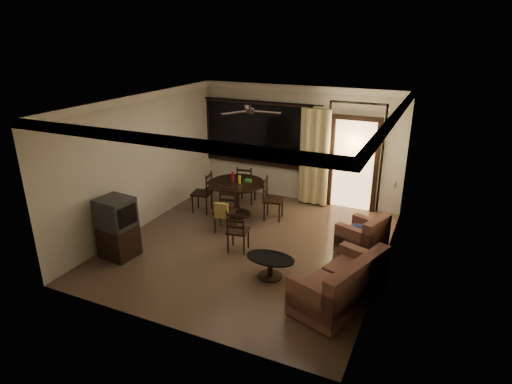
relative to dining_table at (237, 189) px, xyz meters
The scene contains 12 objects.
ground 1.63m from the dining_table, 53.12° to the right, with size 5.50×5.50×0.00m, color #7F6651.
room_shell 2.01m from the dining_table, 20.56° to the left, with size 5.50×6.70×5.50m.
dining_table is the anchor object (origin of this frame).
dining_chair_west 0.90m from the dining_table, 169.94° to the right, with size 0.49×0.49×0.95m.
dining_chair_east 0.90m from the dining_table, ahead, with size 0.49×0.49×0.95m.
dining_chair_south 0.91m from the dining_table, 80.11° to the right, with size 0.49×0.53×0.95m.
dining_chair_north 0.86m from the dining_table, 100.09° to the left, with size 0.49×0.49×0.95m.
tv_cabinet 2.85m from the dining_table, 113.58° to the right, with size 0.65×0.59×1.15m.
sofa 3.88m from the dining_table, 38.75° to the right, with size 1.29×1.74×0.83m.
armchair 3.07m from the dining_table, 11.42° to the right, with size 0.96×0.96×0.75m.
coffee_table 2.76m from the dining_table, 51.21° to the right, with size 0.86×0.52×0.38m.
side_chair 1.75m from the dining_table, 62.46° to the right, with size 0.45×0.45×0.88m.
Camera 1 is at (3.23, -6.81, 3.98)m, focal length 30.00 mm.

